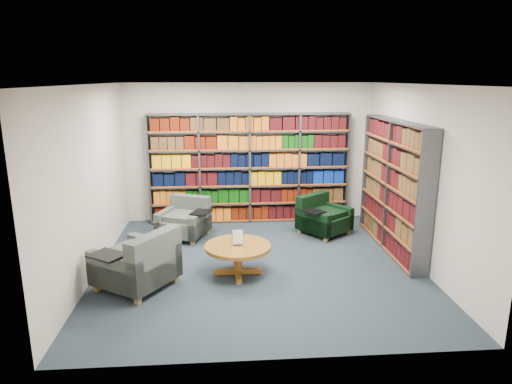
{
  "coord_description": "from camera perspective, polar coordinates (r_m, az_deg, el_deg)",
  "views": [
    {
      "loc": [
        -0.56,
        -6.72,
        2.9
      ],
      "look_at": [
        0.0,
        0.6,
        1.05
      ],
      "focal_mm": 32.0,
      "sensor_mm": 36.0,
      "label": 1
    }
  ],
  "objects": [
    {
      "name": "bookshelf_back",
      "position": [
        9.25,
        -0.82,
        2.92
      ],
      "size": [
        4.0,
        0.28,
        2.2
      ],
      "color": "#47494F",
      "rests_on": "ground"
    },
    {
      "name": "bookshelf_right",
      "position": [
        8.07,
        16.81,
        0.64
      ],
      "size": [
        0.28,
        2.5,
        2.2
      ],
      "color": "#47494F",
      "rests_on": "ground"
    },
    {
      "name": "chair_teal_left",
      "position": [
        8.63,
        -8.79,
        -3.59
      ],
      "size": [
        1.07,
        1.04,
        0.73
      ],
      "color": "#001F37",
      "rests_on": "ground"
    },
    {
      "name": "room_shell",
      "position": [
        6.9,
        0.38,
        1.6
      ],
      "size": [
        5.02,
        5.02,
        2.82
      ],
      "color": "black",
      "rests_on": "ground"
    },
    {
      "name": "chair_green_right",
      "position": [
        8.81,
        8.15,
        -3.23
      ],
      "size": [
        1.11,
        1.11,
        0.72
      ],
      "color": "black",
      "rests_on": "ground"
    },
    {
      "name": "chair_teal_front",
      "position": [
        6.67,
        -14.28,
        -8.87
      ],
      "size": [
        1.29,
        1.29,
        0.85
      ],
      "color": "#001F37",
      "rests_on": "ground"
    },
    {
      "name": "coffee_table",
      "position": [
        6.89,
        -2.28,
        -7.38
      ],
      "size": [
        0.99,
        0.99,
        0.7
      ],
      "color": "olive",
      "rests_on": "ground"
    }
  ]
}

